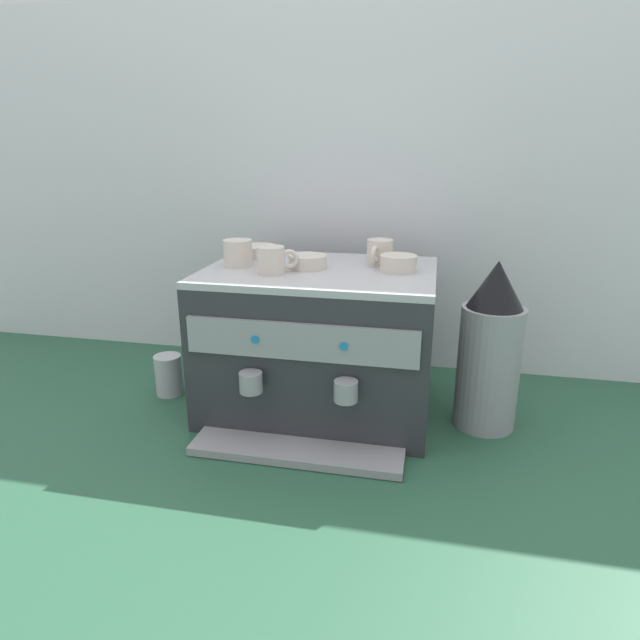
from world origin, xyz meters
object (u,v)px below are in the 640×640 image
ceramic_cup_2 (379,252)px  coffee_grinder (490,350)px  ceramic_cup_1 (272,260)px  ceramic_bowl_0 (398,264)px  ceramic_bowl_1 (308,262)px  ceramic_cup_0 (239,253)px  milk_pitcher (169,375)px  espresso_machine (320,341)px  ceramic_bowl_2 (258,251)px

ceramic_cup_2 → coffee_grinder: size_ratio=0.24×
ceramic_cup_1 → coffee_grinder: (0.56, 0.06, -0.22)m
ceramic_bowl_0 → ceramic_bowl_1: bearing=-178.3°
ceramic_cup_0 → milk_pitcher: bearing=-177.5°
ceramic_bowl_1 → espresso_machine: bearing=-15.4°
ceramic_bowl_1 → ceramic_bowl_2: ceramic_bowl_1 is taller
ceramic_cup_2 → ceramic_bowl_2: (-0.36, 0.03, -0.02)m
ceramic_cup_2 → ceramic_bowl_0: (0.06, -0.08, -0.01)m
ceramic_cup_0 → ceramic_cup_1: size_ratio=1.13×
ceramic_cup_0 → ceramic_bowl_1: (0.19, 0.01, -0.02)m
ceramic_cup_2 → coffee_grinder: 0.39m
ceramic_cup_1 → ceramic_bowl_1: (0.07, 0.08, -0.02)m
ceramic_cup_1 → ceramic_cup_2: 0.30m
ceramic_bowl_2 → ceramic_cup_2: bearing=-4.7°
ceramic_cup_1 → coffee_grinder: 0.60m
espresso_machine → ceramic_cup_2: size_ratio=5.62×
ceramic_cup_1 → ceramic_bowl_2: bearing=117.9°
ceramic_bowl_0 → ceramic_bowl_1: 0.24m
ceramic_bowl_0 → ceramic_cup_0: bearing=-177.1°
ceramic_bowl_1 → ceramic_bowl_2: size_ratio=0.95×
espresso_machine → ceramic_bowl_2: bearing=149.6°
ceramic_cup_0 → ceramic_bowl_0: ceramic_cup_0 is taller
ceramic_cup_2 → ceramic_bowl_1: bearing=-154.7°
espresso_machine → ceramic_cup_0: ceramic_cup_0 is taller
ceramic_bowl_0 → milk_pitcher: ceramic_bowl_0 is taller
ceramic_cup_0 → ceramic_bowl_1: ceramic_cup_0 is taller
ceramic_cup_0 → ceramic_cup_2: (0.37, 0.10, -0.00)m
ceramic_bowl_0 → ceramic_bowl_2: ceramic_bowl_0 is taller
ceramic_cup_1 → ceramic_bowl_1: ceramic_cup_1 is taller
ceramic_bowl_0 → ceramic_bowl_2: (-0.42, 0.11, -0.00)m
coffee_grinder → milk_pitcher: 0.92m
ceramic_cup_2 → ceramic_bowl_2: size_ratio=1.01×
espresso_machine → ceramic_cup_1: ceramic_cup_1 is taller
ceramic_cup_0 → ceramic_bowl_0: (0.43, 0.02, -0.02)m
ceramic_bowl_2 → espresso_machine: bearing=-30.4°
espresso_machine → ceramic_bowl_2: 0.33m
ceramic_bowl_0 → ceramic_bowl_2: size_ratio=0.89×
espresso_machine → ceramic_bowl_1: 0.22m
espresso_machine → ceramic_bowl_0: (0.21, 0.02, 0.22)m
coffee_grinder → milk_pitcher: (-0.91, -0.00, -0.15)m
ceramic_bowl_1 → milk_pitcher: size_ratio=0.84×
ceramic_cup_1 → coffee_grinder: bearing=6.1°
ceramic_bowl_1 → milk_pitcher: bearing=-176.7°
coffee_grinder → milk_pitcher: size_ratio=3.69×
ceramic_cup_2 → espresso_machine: bearing=-147.3°
ceramic_cup_0 → milk_pitcher: (-0.23, -0.01, -0.38)m
espresso_machine → coffee_grinder: bearing=-1.7°
ceramic_bowl_2 → ceramic_bowl_1: bearing=-32.9°
ceramic_bowl_1 → coffee_grinder: size_ratio=0.23×
ceramic_bowl_1 → ceramic_bowl_2: 0.21m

